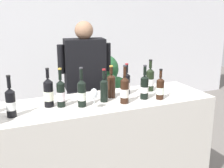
% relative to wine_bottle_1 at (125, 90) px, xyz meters
% --- Properties ---
extents(wall_back, '(8.00, 0.10, 2.80)m').
position_rel_wine_bottle_1_xyz_m(wall_back, '(-0.25, 2.74, 0.26)').
color(wall_back, white).
rests_on(wall_back, ground_plane).
extents(counter, '(2.30, 0.66, 1.01)m').
position_rel_wine_bottle_1_xyz_m(counter, '(-0.25, 0.14, -0.63)').
color(counter, beige).
rests_on(counter, ground_plane).
extents(wine_bottle_1, '(0.08, 0.08, 0.35)m').
position_rel_wine_bottle_1_xyz_m(wine_bottle_1, '(0.00, 0.00, 0.00)').
color(wine_bottle_1, black).
rests_on(wine_bottle_1, counter).
extents(wine_bottle_2, '(0.08, 0.08, 0.31)m').
position_rel_wine_bottle_1_xyz_m(wine_bottle_2, '(-0.04, 0.21, -0.00)').
color(wine_bottle_2, black).
rests_on(wine_bottle_2, counter).
extents(wine_bottle_3, '(0.08, 0.08, 0.34)m').
position_rel_wine_bottle_1_xyz_m(wine_bottle_3, '(-0.97, 0.05, -0.00)').
color(wine_bottle_3, black).
rests_on(wine_bottle_3, counter).
extents(wine_bottle_4, '(0.07, 0.07, 0.34)m').
position_rel_wine_bottle_1_xyz_m(wine_bottle_4, '(-0.55, 0.13, -0.00)').
color(wine_bottle_4, black).
rests_on(wine_bottle_4, counter).
extents(wine_bottle_5, '(0.08, 0.08, 0.33)m').
position_rel_wine_bottle_1_xyz_m(wine_bottle_5, '(0.23, 0.04, -0.01)').
color(wine_bottle_5, black).
rests_on(wine_bottle_5, counter).
extents(wine_bottle_6, '(0.07, 0.07, 0.35)m').
position_rel_wine_bottle_1_xyz_m(wine_bottle_6, '(-0.38, 0.06, 0.00)').
color(wine_bottle_6, black).
rests_on(wine_bottle_6, counter).
extents(wine_bottle_7, '(0.08, 0.08, 0.34)m').
position_rel_wine_bottle_1_xyz_m(wine_bottle_7, '(-0.65, 0.18, 0.00)').
color(wine_bottle_7, black).
rests_on(wine_bottle_7, counter).
extents(wine_bottle_8, '(0.07, 0.07, 0.31)m').
position_rel_wine_bottle_1_xyz_m(wine_bottle_8, '(-0.15, 0.11, -0.01)').
color(wine_bottle_8, black).
rests_on(wine_bottle_8, counter).
extents(wine_bottle_9, '(0.07, 0.07, 0.29)m').
position_rel_wine_bottle_1_xyz_m(wine_bottle_9, '(0.36, -0.03, -0.02)').
color(wine_bottle_9, black).
rests_on(wine_bottle_9, counter).
extents(wine_bottle_10, '(0.07, 0.07, 0.31)m').
position_rel_wine_bottle_1_xyz_m(wine_bottle_10, '(0.14, 0.25, -0.01)').
color(wine_bottle_10, black).
rests_on(wine_bottle_10, counter).
extents(wine_bottle_11, '(0.08, 0.08, 0.33)m').
position_rel_wine_bottle_1_xyz_m(wine_bottle_11, '(0.42, 0.26, -0.00)').
color(wine_bottle_11, black).
rests_on(wine_bottle_11, counter).
extents(wine_glass, '(0.07, 0.07, 0.18)m').
position_rel_wine_bottle_1_xyz_m(wine_glass, '(-0.30, -0.03, -0.00)').
color(wine_glass, silver).
rests_on(wine_glass, counter).
extents(person_server, '(0.61, 0.30, 1.71)m').
position_rel_wine_bottle_1_xyz_m(person_server, '(-0.09, 0.87, -0.31)').
color(person_server, black).
rests_on(person_server, ground_plane).
extents(potted_shrub, '(0.57, 0.56, 1.25)m').
position_rel_wine_bottle_1_xyz_m(potted_shrub, '(0.36, 1.21, -0.37)').
color(potted_shrub, brown).
rests_on(potted_shrub, ground_plane).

